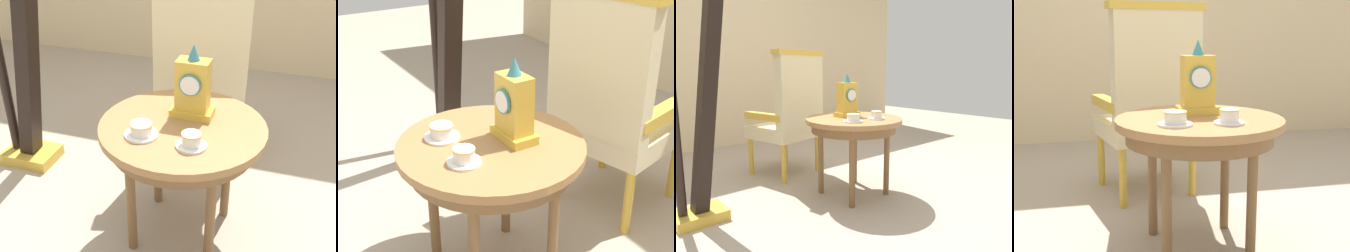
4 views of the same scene
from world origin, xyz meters
TOP-DOWN VIEW (x-y plane):
  - ground_plane at (0.00, 0.00)m, footprint 10.00×10.00m
  - wall_back at (0.00, 2.25)m, footprint 6.00×0.10m
  - side_table at (0.09, -0.04)m, footprint 0.74×0.74m
  - teacup_left at (-0.05, -0.19)m, footprint 0.14×0.14m
  - teacup_right at (0.18, -0.20)m, footprint 0.13×0.13m
  - mantel_clock at (0.11, 0.05)m, footprint 0.19×0.11m
  - armchair at (-0.01, 0.68)m, footprint 0.65×0.64m
  - harp at (-0.95, 0.27)m, footprint 0.40×0.24m

SIDE VIEW (x-z plane):
  - ground_plane at x=0.00m, z-range 0.00..0.00m
  - side_table at x=0.09m, z-range 0.23..0.85m
  - armchair at x=-0.01m, z-range 0.02..1.16m
  - teacup_left at x=-0.05m, z-range 0.61..0.67m
  - teacup_right at x=0.18m, z-range 0.61..0.67m
  - harp at x=-0.95m, z-range -0.17..1.57m
  - mantel_clock at x=0.11m, z-range 0.58..0.92m
  - wall_back at x=0.00m, z-range 0.00..2.80m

